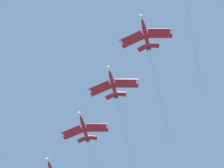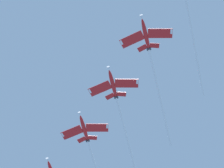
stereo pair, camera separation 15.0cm
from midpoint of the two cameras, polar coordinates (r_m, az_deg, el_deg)
name	(u,v)px [view 1 (the left image)]	position (r m, az deg, el deg)	size (l,w,h in m)	color
jet_lead	(186,2)	(171.84, 8.99, 9.75)	(27.11, 50.07, 11.23)	red
jet_second	(153,66)	(178.74, 4.96, 2.22)	(27.91, 51.46, 12.26)	red
jet_third	(120,111)	(186.60, 0.97, -3.26)	(28.24, 53.51, 11.06)	red
jet_fourth	(90,148)	(196.16, -2.67, -7.70)	(26.54, 48.88, 11.83)	red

